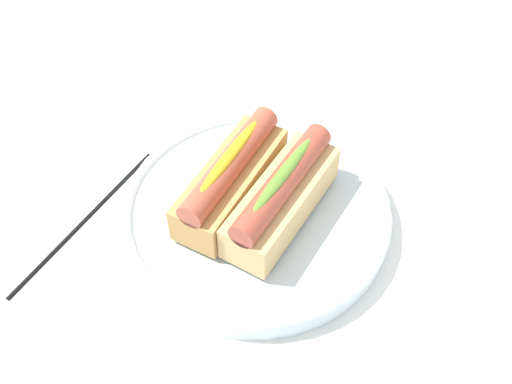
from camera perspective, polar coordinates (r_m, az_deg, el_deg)
ground_plane at (r=0.67m, az=1.49°, el=-1.20°), size 2.40×2.40×0.00m
serving_bowl at (r=0.64m, az=0.00°, el=-1.91°), size 0.27×0.27×0.03m
hotdog_front at (r=0.62m, az=-2.30°, el=1.31°), size 0.16×0.10×0.06m
hotdog_back at (r=0.60m, az=2.36°, el=-0.38°), size 0.16×0.11×0.06m
chopstick_near at (r=0.68m, az=-15.30°, el=-2.41°), size 0.20×0.09×0.01m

